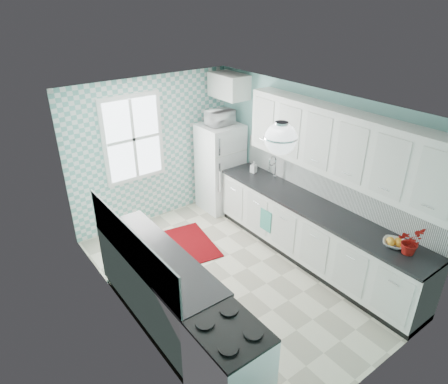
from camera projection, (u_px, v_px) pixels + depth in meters
floor at (232, 276)px, 5.79m from camera, size 3.00×4.40×0.02m
ceiling at (233, 105)px, 4.64m from camera, size 3.00×4.40×0.02m
wall_back at (153, 151)px, 6.78m from camera, size 3.00×0.02×2.50m
wall_front at (381, 292)px, 3.64m from camera, size 3.00×0.02×2.50m
wall_left at (125, 239)px, 4.40m from camera, size 0.02×4.40×2.50m
wall_right at (311, 172)px, 6.02m from camera, size 0.02×4.40×2.50m
accent_wall at (153, 151)px, 6.77m from camera, size 3.00×0.01×2.50m
window at (133, 139)px, 6.42m from camera, size 1.04×0.05×1.44m
backsplash_right at (331, 185)px, 5.75m from camera, size 0.02×3.60×0.51m
backsplash_left at (130, 245)px, 4.39m from camera, size 0.02×2.15×0.51m
upper_cabinets_right at (342, 145)px, 5.20m from camera, size 0.33×3.20×0.90m
upper_cabinet_fridge at (227, 85)px, 6.75m from camera, size 0.40×0.74×0.40m
ceiling_light at (281, 139)px, 4.15m from camera, size 0.34×0.34×0.35m
base_cabinets_right at (312, 235)px, 5.93m from camera, size 0.60×3.60×0.90m
countertop_right at (315, 207)px, 5.71m from camera, size 0.63×3.60×0.04m
base_cabinets_left at (158, 288)px, 4.88m from camera, size 0.60×2.15×0.90m
countertop_left at (156, 256)px, 4.68m from camera, size 0.63×2.15×0.04m
fridge at (220, 167)px, 7.27m from camera, size 0.70×0.70×1.61m
stove at (228, 363)px, 3.86m from camera, size 0.61×0.76×0.92m
sink at (267, 182)px, 6.44m from camera, size 0.46×0.39×0.53m
rug at (187, 244)px, 6.47m from camera, size 0.95×1.22×0.02m
dish_towel at (266, 220)px, 6.24m from camera, size 0.11×0.22×0.36m
fruit_bowl at (394, 244)px, 4.81m from camera, size 0.35×0.35×0.07m
potted_plant at (410, 241)px, 4.63m from camera, size 0.34×0.31×0.32m
soap_bottle at (254, 167)px, 6.70m from camera, size 0.11×0.11×0.20m
microwave at (220, 117)px, 6.85m from camera, size 0.48×0.34×0.26m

